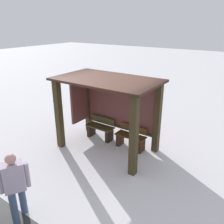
# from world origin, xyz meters

# --- Properties ---
(ground_plane) EXTENTS (60.00, 60.00, 0.00)m
(ground_plane) POSITION_xyz_m (0.00, 0.00, 0.00)
(ground_plane) COLOR silver
(bus_shelter) EXTENTS (3.07, 1.83, 2.29)m
(bus_shelter) POSITION_xyz_m (-0.12, 0.23, 1.58)
(bus_shelter) COLOR #372B17
(bus_shelter) RESTS_ON ground
(bench_left_inside) EXTENTS (0.99, 0.41, 0.74)m
(bench_left_inside) POSITION_xyz_m (-0.61, 0.45, 0.33)
(bench_left_inside) COLOR #453E21
(bench_left_inside) RESTS_ON ground
(bench_center_inside) EXTENTS (0.99, 0.39, 0.74)m
(bench_center_inside) POSITION_xyz_m (0.61, 0.45, 0.33)
(bench_center_inside) COLOR #4A3114
(bench_center_inside) RESTS_ON ground
(person_walking) EXTENTS (0.42, 0.55, 1.54)m
(person_walking) POSITION_xyz_m (0.18, -3.37, 0.89)
(person_walking) COLOR #B9A7C0
(person_walking) RESTS_ON ground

